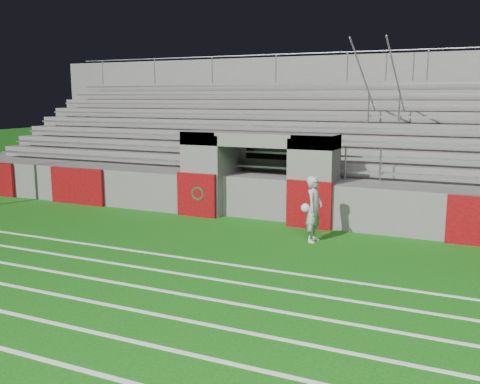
% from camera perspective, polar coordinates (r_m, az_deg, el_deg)
% --- Properties ---
extents(ground, '(90.00, 90.00, 0.00)m').
position_cam_1_polar(ground, '(13.27, -4.06, -5.85)').
color(ground, '#11530D').
rests_on(ground, ground).
extents(field_markings, '(28.00, 8.09, 0.01)m').
position_cam_1_polar(field_markings, '(9.45, -19.20, -13.08)').
color(field_markings, white).
rests_on(field_markings, ground).
extents(stadium_structure, '(26.00, 8.48, 5.42)m').
position_cam_1_polar(stadium_structure, '(20.22, 6.84, 3.91)').
color(stadium_structure, '#585653').
rests_on(stadium_structure, ground).
extents(goalkeeper_with_ball, '(0.52, 0.63, 1.69)m').
position_cam_1_polar(goalkeeper_with_ball, '(13.66, 7.88, -1.81)').
color(goalkeeper_with_ball, '#A6A9AF').
rests_on(goalkeeper_with_ball, ground).
extents(hose_coil, '(0.52, 0.14, 0.54)m').
position_cam_1_polar(hose_coil, '(16.43, -4.46, -0.27)').
color(hose_coil, '#0E471C').
rests_on(hose_coil, ground).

